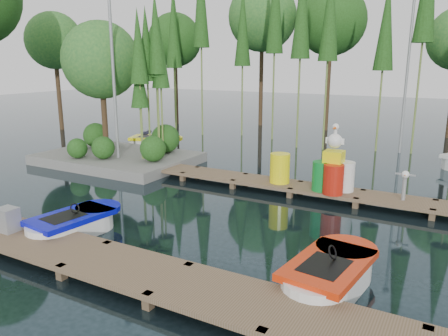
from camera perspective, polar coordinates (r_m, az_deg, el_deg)
The scene contains 14 objects.
ground_plane at distance 12.99m, azimuth -3.02°, elevation -4.92°, with size 90.00×90.00×0.00m, color #1B2C33.
near_dock at distance 9.67m, azimuth -17.65°, elevation -10.88°, with size 18.00×1.50×0.50m.
far_dock at distance 14.59m, azimuth 5.56°, elevation -1.91°, with size 15.00×1.20×0.50m.
island at distance 18.82m, azimuth -14.29°, elevation 10.41°, with size 6.20×4.20×6.75m.
tree_screen at distance 22.77m, azimuth 7.25°, elevation 18.64°, with size 34.42×18.53×10.31m.
lamp_island at distance 17.67m, azimuth -14.36°, elevation 13.71°, with size 0.30×0.30×7.25m.
lamp_rear at distance 21.54m, azimuth 22.96°, elevation 13.02°, with size 0.30×0.30×7.25m.
boat_blue at distance 11.44m, azimuth -19.09°, elevation -7.04°, with size 1.43×2.63×0.85m.
boat_red at distance 8.65m, azimuth 13.59°, elevation -13.46°, with size 1.51×2.80×0.90m.
boat_yellow_far at distance 21.69m, azimuth -9.14°, elevation 3.34°, with size 2.94×2.02×1.35m.
utility_cabinet at distance 11.39m, azimuth -26.41°, elevation -6.05°, with size 0.46×0.39×0.56m, color gray.
yellow_barrel at distance 14.27m, azimuth 7.30°, elevation -0.02°, with size 0.64×0.64×0.96m, color #FFF20D.
drum_cluster at distance 13.55m, azimuth 14.11°, elevation -0.52°, with size 1.20×1.10×2.07m.
seagull_post at distance 13.36m, azimuth 22.55°, elevation -1.51°, with size 0.54×0.29×0.86m.
Camera 1 is at (6.59, -10.38, 4.17)m, focal length 35.00 mm.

